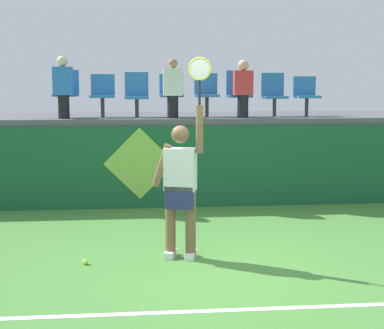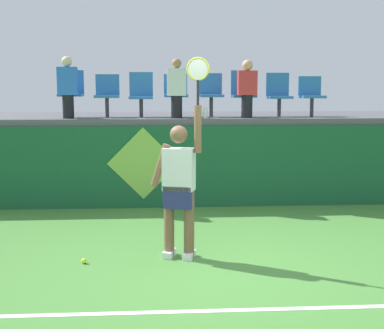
# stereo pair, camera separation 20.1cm
# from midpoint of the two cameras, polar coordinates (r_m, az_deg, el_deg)

# --- Properties ---
(ground_plane) EXTENTS (40.00, 40.00, 0.00)m
(ground_plane) POSITION_cam_midpoint_polar(r_m,az_deg,el_deg) (6.49, 1.98, -11.11)
(ground_plane) COLOR #478438
(court_back_wall) EXTENTS (10.34, 0.20, 1.45)m
(court_back_wall) POSITION_cam_midpoint_polar(r_m,az_deg,el_deg) (9.75, -0.63, -0.17)
(court_back_wall) COLOR #195633
(court_back_wall) RESTS_ON ground_plane
(spectator_platform) EXTENTS (10.34, 2.83, 0.12)m
(spectator_platform) POSITION_cam_midpoint_polar(r_m,az_deg,el_deg) (11.03, -1.22, 4.90)
(spectator_platform) COLOR #56565B
(spectator_platform) RESTS_ON court_back_wall
(court_baseline_stripe) EXTENTS (9.31, 0.08, 0.01)m
(court_baseline_stripe) POSITION_cam_midpoint_polar(r_m,az_deg,el_deg) (5.46, 3.51, -14.92)
(court_baseline_stripe) COLOR white
(court_baseline_stripe) RESTS_ON ground_plane
(tennis_player) EXTENTS (0.73, 0.36, 2.49)m
(tennis_player) POSITION_cam_midpoint_polar(r_m,az_deg,el_deg) (6.77, -2.02, -2.05)
(tennis_player) COLOR white
(tennis_player) RESTS_ON ground_plane
(tennis_ball) EXTENTS (0.07, 0.07, 0.07)m
(tennis_ball) POSITION_cam_midpoint_polar(r_m,az_deg,el_deg) (6.86, -11.91, -9.93)
(tennis_ball) COLOR #D1E533
(tennis_ball) RESTS_ON ground_plane
(water_bottle) EXTENTS (0.08, 0.08, 0.20)m
(water_bottle) POSITION_cam_midpoint_polar(r_m,az_deg,el_deg) (9.75, 0.42, 5.42)
(water_bottle) COLOR white
(water_bottle) RESTS_ON spectator_platform
(stadium_chair_0) EXTENTS (0.44, 0.42, 0.87)m
(stadium_chair_0) POSITION_cam_midpoint_polar(r_m,az_deg,el_deg) (10.39, -13.54, 7.49)
(stadium_chair_0) COLOR #38383D
(stadium_chair_0) RESTS_ON spectator_platform
(stadium_chair_1) EXTENTS (0.44, 0.42, 0.79)m
(stadium_chair_1) POSITION_cam_midpoint_polar(r_m,az_deg,el_deg) (10.32, -9.88, 7.37)
(stadium_chair_1) COLOR #38383D
(stadium_chair_1) RESTS_ON spectator_platform
(stadium_chair_2) EXTENTS (0.44, 0.42, 0.83)m
(stadium_chair_2) POSITION_cam_midpoint_polar(r_m,az_deg,el_deg) (10.30, -6.36, 7.45)
(stadium_chair_2) COLOR #38383D
(stadium_chair_2) RESTS_ON spectator_platform
(stadium_chair_3) EXTENTS (0.44, 0.42, 0.80)m
(stadium_chair_3) POSITION_cam_midpoint_polar(r_m,az_deg,el_deg) (10.30, -2.73, 7.52)
(stadium_chair_3) COLOR #38383D
(stadium_chair_3) RESTS_ON spectator_platform
(stadium_chair_4) EXTENTS (0.44, 0.42, 0.81)m
(stadium_chair_4) POSITION_cam_midpoint_polar(r_m,az_deg,el_deg) (10.35, 0.96, 7.56)
(stadium_chair_4) COLOR #38383D
(stadium_chair_4) RESTS_ON spectator_platform
(stadium_chair_5) EXTENTS (0.44, 0.42, 0.87)m
(stadium_chair_5) POSITION_cam_midpoint_polar(r_m,az_deg,el_deg) (10.44, 4.33, 7.63)
(stadium_chair_5) COLOR #38383D
(stadium_chair_5) RESTS_ON spectator_platform
(stadium_chair_6) EXTENTS (0.44, 0.42, 0.83)m
(stadium_chair_6) POSITION_cam_midpoint_polar(r_m,az_deg,el_deg) (10.57, 7.99, 7.43)
(stadium_chair_6) COLOR #38383D
(stadium_chair_6) RESTS_ON spectator_platform
(stadium_chair_7) EXTENTS (0.44, 0.42, 0.76)m
(stadium_chair_7) POSITION_cam_midpoint_polar(r_m,az_deg,el_deg) (10.73, 11.28, 7.27)
(stadium_chair_7) COLOR #38383D
(stadium_chair_7) RESTS_ON spectator_platform
(spectator_0) EXTENTS (0.34, 0.20, 1.06)m
(spectator_0) POSITION_cam_midpoint_polar(r_m,az_deg,el_deg) (9.88, -2.62, 8.03)
(spectator_0) COLOR black
(spectator_0) RESTS_ON spectator_platform
(spectator_1) EXTENTS (0.34, 0.20, 1.04)m
(spectator_1) POSITION_cam_midpoint_polar(r_m,az_deg,el_deg) (9.99, 4.78, 7.99)
(spectator_1) COLOR black
(spectator_1) RESTS_ON spectator_platform
(spectator_2) EXTENTS (0.34, 0.20, 1.10)m
(spectator_2) POSITION_cam_midpoint_polar(r_m,az_deg,el_deg) (9.99, -13.89, 7.93)
(spectator_2) COLOR black
(spectator_2) RESTS_ON spectator_platform
(wall_signage_mount) EXTENTS (1.27, 0.01, 1.43)m
(wall_signage_mount) POSITION_cam_midpoint_polar(r_m,az_deg,el_deg) (9.75, -6.00, -4.55)
(wall_signage_mount) COLOR #195633
(wall_signage_mount) RESTS_ON ground_plane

